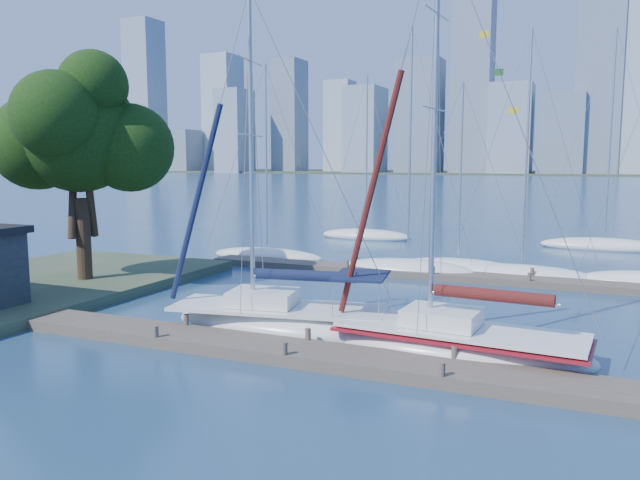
% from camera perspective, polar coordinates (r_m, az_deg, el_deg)
% --- Properties ---
extents(ground, '(700.00, 700.00, 0.00)m').
position_cam_1_polar(ground, '(20.95, -2.14, -10.79)').
color(ground, navy).
rests_on(ground, ground).
extents(near_dock, '(26.00, 2.00, 0.40)m').
position_cam_1_polar(near_dock, '(20.89, -2.14, -10.27)').
color(near_dock, '#50443B').
rests_on(near_dock, ground).
extents(far_dock, '(30.00, 1.80, 0.36)m').
position_cam_1_polar(far_dock, '(35.18, 12.18, -3.24)').
color(far_dock, '#50443B').
rests_on(far_dock, ground).
extents(shore, '(12.00, 22.00, 0.50)m').
position_cam_1_polar(shore, '(33.67, -26.89, -4.22)').
color(shore, '#38472D').
rests_on(shore, ground).
extents(far_shore, '(800.00, 100.00, 1.50)m').
position_cam_1_polar(far_shore, '(338.15, 21.99, 5.64)').
color(far_shore, '#38472D').
rests_on(far_shore, ground).
extents(tree, '(8.51, 7.79, 11.73)m').
position_cam_1_polar(tree, '(33.53, -21.20, 9.36)').
color(tree, black).
rests_on(tree, ground).
extents(sailboat_navy, '(9.12, 4.30, 13.28)m').
position_cam_1_polar(sailboat_navy, '(23.74, -3.80, -6.13)').
color(sailboat_navy, white).
rests_on(sailboat_navy, ground).
extents(sailboat_maroon, '(8.83, 3.46, 14.60)m').
position_cam_1_polar(sailboat_maroon, '(21.21, 12.59, -7.54)').
color(sailboat_maroon, white).
rests_on(sailboat_maroon, ground).
extents(bg_boat_0, '(8.27, 4.86, 12.96)m').
position_cam_1_polar(bg_boat_0, '(41.47, -4.83, -1.41)').
color(bg_boat_0, white).
rests_on(bg_boat_0, ground).
extents(bg_boat_1, '(8.22, 4.36, 14.25)m').
position_cam_1_polar(bg_boat_1, '(36.43, 8.03, -2.60)').
color(bg_boat_1, white).
rests_on(bg_boat_1, ground).
extents(bg_boat_2, '(7.49, 2.41, 11.32)m').
position_cam_1_polar(bg_boat_2, '(37.86, 12.51, -2.41)').
color(bg_boat_2, white).
rests_on(bg_boat_2, ground).
extents(bg_boat_3, '(7.82, 2.58, 13.85)m').
position_cam_1_polar(bg_boat_3, '(36.51, 17.97, -2.91)').
color(bg_boat_3, white).
rests_on(bg_boat_3, ground).
extents(bg_boat_6, '(8.18, 4.37, 13.78)m').
position_cam_1_polar(bg_boat_6, '(52.41, 4.22, 0.44)').
color(bg_boat_6, white).
rests_on(bg_boat_6, ground).
extents(bg_boat_7, '(9.11, 3.12, 16.25)m').
position_cam_1_polar(bg_boat_7, '(50.50, 24.55, -0.43)').
color(bg_boat_7, white).
rests_on(bg_boat_7, ground).
extents(skyline, '(502.97, 51.31, 107.52)m').
position_cam_1_polar(skyline, '(310.03, 26.26, 11.88)').
color(skyline, gray).
rests_on(skyline, ground).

